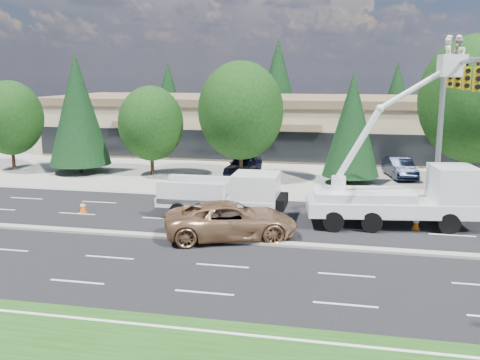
% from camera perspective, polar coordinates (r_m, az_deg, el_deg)
% --- Properties ---
extents(ground, '(140.00, 140.00, 0.00)m').
position_cam_1_polar(ground, '(25.18, -0.15, -6.66)').
color(ground, black).
rests_on(ground, ground).
extents(concrete_apron, '(140.00, 22.00, 0.01)m').
position_cam_1_polar(concrete_apron, '(44.40, 5.20, 1.19)').
color(concrete_apron, gray).
rests_on(concrete_apron, ground).
extents(road_median, '(120.00, 0.55, 0.12)m').
position_cam_1_polar(road_median, '(25.16, -0.15, -6.53)').
color(road_median, gray).
rests_on(road_median, ground).
extents(strip_mall, '(50.40, 15.40, 5.50)m').
position_cam_1_polar(strip_mall, '(53.86, 6.50, 5.98)').
color(strip_mall, tan).
rests_on(strip_mall, ground).
extents(tree_front_a, '(5.23, 5.23, 7.26)m').
position_cam_1_polar(tree_front_a, '(47.08, -23.33, 6.10)').
color(tree_front_a, '#332114').
rests_on(tree_front_a, ground).
extents(tree_front_b, '(4.77, 4.77, 9.40)m').
position_cam_1_polar(tree_front_b, '(43.86, -16.92, 7.26)').
color(tree_front_b, '#332114').
rests_on(tree_front_b, ground).
extents(tree_front_c, '(4.96, 4.96, 6.89)m').
position_cam_1_polar(tree_front_c, '(41.41, -9.49, 5.97)').
color(tree_front_c, '#332114').
rests_on(tree_front_c, ground).
extents(tree_front_d, '(6.27, 6.27, 8.70)m').
position_cam_1_polar(tree_front_d, '(39.34, 0.09, 7.41)').
color(tree_front_d, '#332114').
rests_on(tree_front_d, ground).
extents(tree_front_e, '(4.01, 4.01, 7.91)m').
position_cam_1_polar(tree_front_e, '(38.59, 11.87, 5.83)').
color(tree_front_e, '#332114').
rests_on(tree_front_e, ground).
extents(tree_front_f, '(7.47, 7.47, 10.37)m').
position_cam_1_polar(tree_front_f, '(39.30, 23.83, 7.88)').
color(tree_front_f, '#332114').
rests_on(tree_front_f, ground).
extents(tree_back_a, '(4.67, 4.67, 9.21)m').
position_cam_1_polar(tree_back_a, '(69.40, -7.63, 8.88)').
color(tree_back_a, '#332114').
rests_on(tree_back_a, ground).
extents(tree_back_b, '(6.07, 6.07, 11.96)m').
position_cam_1_polar(tree_back_b, '(66.06, 4.06, 10.11)').
color(tree_back_b, '#332114').
rests_on(tree_back_b, ground).
extents(tree_back_c, '(4.66, 4.66, 9.18)m').
position_cam_1_polar(tree_back_c, '(65.69, 16.36, 8.38)').
color(tree_back_c, '#332114').
rests_on(tree_back_c, ground).
extents(signal_mast, '(2.76, 10.16, 9.00)m').
position_cam_1_polar(signal_mast, '(30.94, 21.39, 7.37)').
color(signal_mast, gray).
rests_on(signal_mast, ground).
extents(utility_pickup, '(6.56, 2.65, 2.51)m').
position_cam_1_polar(utility_pickup, '(29.17, -1.35, -2.04)').
color(utility_pickup, white).
rests_on(utility_pickup, ground).
extents(bucket_truck, '(8.62, 3.67, 9.57)m').
position_cam_1_polar(bucket_truck, '(28.48, 17.34, -0.80)').
color(bucket_truck, white).
rests_on(bucket_truck, ground).
extents(traffic_cone_a, '(0.40, 0.40, 0.70)m').
position_cam_1_polar(traffic_cone_a, '(31.62, -16.42, -2.75)').
color(traffic_cone_a, '#E25907').
rests_on(traffic_cone_a, ground).
extents(traffic_cone_b, '(0.40, 0.40, 0.70)m').
position_cam_1_polar(traffic_cone_b, '(28.84, -3.01, -3.63)').
color(traffic_cone_b, '#E25907').
rests_on(traffic_cone_b, ground).
extents(traffic_cone_c, '(0.40, 0.40, 0.70)m').
position_cam_1_polar(traffic_cone_c, '(28.77, 4.10, -3.68)').
color(traffic_cone_c, '#E25907').
rests_on(traffic_cone_c, ground).
extents(traffic_cone_d, '(0.40, 0.40, 0.70)m').
position_cam_1_polar(traffic_cone_d, '(28.50, 18.27, -4.39)').
color(traffic_cone_d, '#E25907').
rests_on(traffic_cone_d, ground).
extents(minivan, '(6.92, 4.84, 1.75)m').
position_cam_1_polar(minivan, '(25.59, -0.96, -4.32)').
color(minivan, '#9F724D').
rests_on(minivan, ground).
extents(parked_car_west, '(2.64, 4.87, 1.57)m').
position_cam_1_polar(parked_car_west, '(41.46, 0.34, 1.61)').
color(parked_car_west, black).
rests_on(parked_car_west, ground).
extents(parked_car_east, '(2.53, 4.93, 1.55)m').
position_cam_1_polar(parked_car_east, '(42.15, 16.68, 1.28)').
color(parked_car_east, black).
rests_on(parked_car_east, ground).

